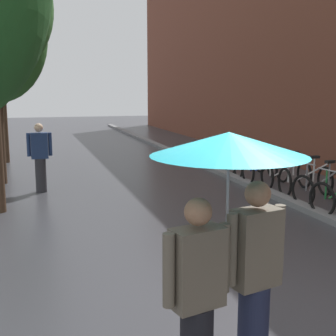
{
  "coord_description": "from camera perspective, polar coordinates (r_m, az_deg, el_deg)",
  "views": [
    {
      "loc": [
        -2.14,
        -3.51,
        2.44
      ],
      "look_at": [
        -0.29,
        2.52,
        1.35
      ],
      "focal_mm": 47.73,
      "sensor_mm": 36.0,
      "label": 1
    }
  ],
  "objects": [
    {
      "name": "kerb_strip",
      "position": [
        14.72,
        4.44,
        0.48
      ],
      "size": [
        0.3,
        36.0,
        0.12
      ],
      "primitive_type": "cube",
      "color": "slate",
      "rests_on": "ground"
    },
    {
      "name": "street_tree_3",
      "position": [
        16.31,
        -20.71,
        14.31
      ],
      "size": [
        2.73,
        2.73,
        5.3
      ],
      "color": "#473323",
      "rests_on": "ground"
    },
    {
      "name": "parked_bicycle_3",
      "position": [
        10.22,
        19.0,
        -2.38
      ],
      "size": [
        1.17,
        0.85,
        0.96
      ],
      "color": "black",
      "rests_on": "ground"
    },
    {
      "name": "parked_bicycle_4",
      "position": [
        10.88,
        17.13,
        -1.56
      ],
      "size": [
        1.15,
        0.82,
        0.96
      ],
      "color": "black",
      "rests_on": "ground"
    },
    {
      "name": "parked_bicycle_5",
      "position": [
        11.57,
        14.83,
        -0.8
      ],
      "size": [
        1.13,
        0.77,
        0.96
      ],
      "color": "black",
      "rests_on": "ground"
    },
    {
      "name": "parked_bicycle_6",
      "position": [
        12.15,
        12.35,
        -0.2
      ],
      "size": [
        1.09,
        0.71,
        0.96
      ],
      "color": "black",
      "rests_on": "ground"
    },
    {
      "name": "parked_bicycle_7",
      "position": [
        12.78,
        11.11,
        0.34
      ],
      "size": [
        1.15,
        0.81,
        0.96
      ],
      "color": "black",
      "rests_on": "ground"
    },
    {
      "name": "parked_bicycle_8",
      "position": [
        13.49,
        9.85,
        0.87
      ],
      "size": [
        1.13,
        0.79,
        0.96
      ],
      "color": "black",
      "rests_on": "ground"
    },
    {
      "name": "couple_under_umbrella",
      "position": [
        3.49,
        7.7,
        -6.63
      ],
      "size": [
        1.2,
        1.2,
        2.14
      ],
      "color": "black",
      "rests_on": "ground"
    },
    {
      "name": "pedestrian_walking_midground",
      "position": [
        11.23,
        -16.03,
        1.33
      ],
      "size": [
        0.59,
        0.26,
        1.68
      ],
      "color": "#2D2D33",
      "rests_on": "ground"
    }
  ]
}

